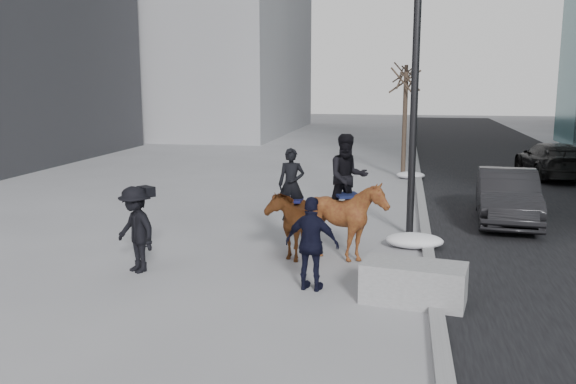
% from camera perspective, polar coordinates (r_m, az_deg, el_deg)
% --- Properties ---
extents(ground, '(120.00, 120.00, 0.00)m').
position_cam_1_polar(ground, '(12.16, -1.06, -7.98)').
color(ground, gray).
rests_on(ground, ground).
extents(road, '(8.00, 90.00, 0.01)m').
position_cam_1_polar(road, '(22.12, 22.65, -0.39)').
color(road, black).
rests_on(road, ground).
extents(curb, '(0.25, 90.00, 0.12)m').
position_cam_1_polar(curb, '(21.63, 12.24, 0.10)').
color(curb, gray).
rests_on(curb, ground).
extents(planter, '(1.89, 1.17, 0.71)m').
position_cam_1_polar(planter, '(10.96, 11.68, -8.33)').
color(planter, '#969699').
rests_on(planter, ground).
extents(car_near, '(1.86, 4.46, 1.43)m').
position_cam_1_polar(car_near, '(17.68, 19.83, -0.38)').
color(car_near, black).
rests_on(car_near, ground).
extents(car_far, '(2.29, 4.99, 1.41)m').
position_cam_1_polar(car_far, '(26.54, 23.45, 2.76)').
color(car_far, black).
rests_on(car_far, ground).
extents(tree_near, '(1.20, 1.20, 4.63)m').
position_cam_1_polar(tree_near, '(24.56, 10.87, 6.66)').
color(tree_near, '#36291F').
rests_on(tree_near, ground).
extents(tree_far, '(1.20, 1.20, 5.10)m').
position_cam_1_polar(tree_far, '(30.92, 10.89, 7.82)').
color(tree_far, '#33241E').
rests_on(tree_far, ground).
extents(mounted_left, '(0.87, 1.85, 2.37)m').
position_cam_1_polar(mounted_left, '(13.52, 0.21, -2.22)').
color(mounted_left, '#4F2C0F').
rests_on(mounted_left, ground).
extents(mounted_right, '(1.91, 2.02, 2.72)m').
position_cam_1_polar(mounted_right, '(13.12, 5.49, -1.72)').
color(mounted_right, '#46170E').
rests_on(mounted_right, ground).
extents(feeder, '(1.09, 0.95, 1.75)m').
position_cam_1_polar(feeder, '(11.22, 2.26, -4.88)').
color(feeder, black).
rests_on(feeder, ground).
extents(camera_crew, '(1.31, 1.17, 1.75)m').
position_cam_1_polar(camera_crew, '(12.65, -14.06, -3.38)').
color(camera_crew, black).
rests_on(camera_crew, ground).
extents(lamppost, '(0.25, 1.18, 9.09)m').
position_cam_1_polar(lamppost, '(15.30, 11.96, 14.53)').
color(lamppost, black).
rests_on(lamppost, ground).
extents(snow_piles, '(1.34, 11.11, 0.34)m').
position_cam_1_polar(snow_piles, '(18.15, 11.56, -1.50)').
color(snow_piles, white).
rests_on(snow_piles, ground).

